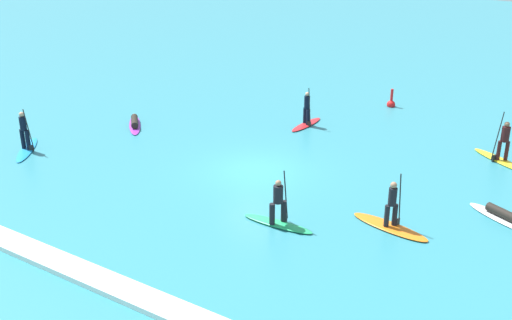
# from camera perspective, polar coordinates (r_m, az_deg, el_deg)

# --- Properties ---
(ground_plane) EXTENTS (120.00, 120.00, 0.00)m
(ground_plane) POSITION_cam_1_polar(r_m,az_deg,el_deg) (25.63, 0.00, -1.03)
(ground_plane) COLOR teal
(ground_plane) RESTS_ON ground
(surfer_on_purple_board) EXTENTS (2.52, 2.60, 0.43)m
(surfer_on_purple_board) POSITION_cam_1_polar(r_m,az_deg,el_deg) (31.60, -11.35, 3.46)
(surfer_on_purple_board) COLOR purple
(surfer_on_purple_board) RESTS_ON ground_plane
(surfer_on_blue_board) EXTENTS (2.42, 2.82, 2.04)m
(surfer_on_blue_board) POSITION_cam_1_polar(r_m,az_deg,el_deg) (29.59, -20.86, 1.69)
(surfer_on_blue_board) COLOR #1E8CD1
(surfer_on_blue_board) RESTS_ON ground_plane
(surfer_on_green_board) EXTENTS (2.71, 0.77, 2.07)m
(surfer_on_green_board) POSITION_cam_1_polar(r_m,az_deg,el_deg) (21.14, 2.09, -5.01)
(surfer_on_green_board) COLOR #23B266
(surfer_on_green_board) RESTS_ON ground_plane
(surfer_on_red_board) EXTENTS (0.70, 2.66, 2.04)m
(surfer_on_red_board) POSITION_cam_1_polar(r_m,az_deg,el_deg) (31.05, 4.79, 4.07)
(surfer_on_red_board) COLOR red
(surfer_on_red_board) RESTS_ON ground_plane
(surfer_on_white_board) EXTENTS (3.14, 2.05, 0.41)m
(surfer_on_white_board) POSITION_cam_1_polar(r_m,az_deg,el_deg) (23.29, 22.48, -5.04)
(surfer_on_white_board) COLOR white
(surfer_on_white_board) RESTS_ON ground_plane
(surfer_on_orange_board) EXTENTS (3.03, 1.30, 2.06)m
(surfer_on_orange_board) POSITION_cam_1_polar(r_m,az_deg,el_deg) (21.50, 12.56, -5.42)
(surfer_on_orange_board) COLOR orange
(surfer_on_orange_board) RESTS_ON ground_plane
(surfer_on_yellow_board) EXTENTS (3.00, 2.29, 2.28)m
(surfer_on_yellow_board) POSITION_cam_1_polar(r_m,az_deg,el_deg) (28.50, 22.19, 0.82)
(surfer_on_yellow_board) COLOR yellow
(surfer_on_yellow_board) RESTS_ON ground_plane
(marker_buoy) EXTENTS (0.47, 0.47, 1.13)m
(marker_buoy) POSITION_cam_1_polar(r_m,az_deg,el_deg) (34.94, 12.60, 5.23)
(marker_buoy) COLOR red
(marker_buoy) RESTS_ON ground_plane
(wave_crest) EXTENTS (22.72, 0.90, 0.18)m
(wave_crest) POSITION_cam_1_polar(r_m,az_deg,el_deg) (19.20, -15.67, -10.32)
(wave_crest) COLOR white
(wave_crest) RESTS_ON ground_plane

